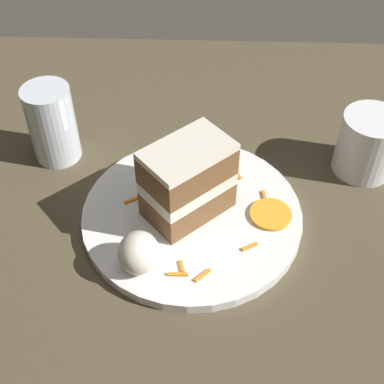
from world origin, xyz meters
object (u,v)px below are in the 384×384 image
(orange_garnish, at_px, (271,214))
(plate, at_px, (192,215))
(cake_slice, at_px, (188,181))
(coffee_mug, at_px, (368,142))
(cream_dollop, at_px, (139,253))
(drinking_glass, at_px, (53,128))

(orange_garnish, bearing_deg, plate, -91.85)
(cake_slice, relative_size, coffee_mug, 1.39)
(coffee_mug, bearing_deg, cream_dollop, -56.85)
(orange_garnish, relative_size, drinking_glass, 0.47)
(drinking_glass, bearing_deg, cream_dollop, 34.51)
(cake_slice, xyz_separation_m, orange_garnish, (0.01, 0.10, -0.05))
(orange_garnish, xyz_separation_m, drinking_glass, (-0.12, -0.30, 0.03))
(drinking_glass, bearing_deg, plate, 59.16)
(orange_garnish, relative_size, coffee_mug, 0.61)
(coffee_mug, bearing_deg, plate, -65.89)
(coffee_mug, bearing_deg, cake_slice, -67.21)
(plate, relative_size, orange_garnish, 5.26)
(cream_dollop, bearing_deg, drinking_glass, -145.49)
(plate, relative_size, coffee_mug, 3.18)
(cream_dollop, xyz_separation_m, drinking_glass, (-0.20, -0.14, 0.01))
(orange_garnish, bearing_deg, coffee_mug, 128.61)
(plate, distance_m, cake_slice, 0.06)
(cream_dollop, xyz_separation_m, orange_garnish, (-0.08, 0.16, -0.02))
(plate, distance_m, drinking_glass, 0.23)
(cake_slice, bearing_deg, orange_garnish, 44.33)
(drinking_glass, relative_size, coffee_mug, 1.28)
(orange_garnish, height_order, drinking_glass, drinking_glass)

